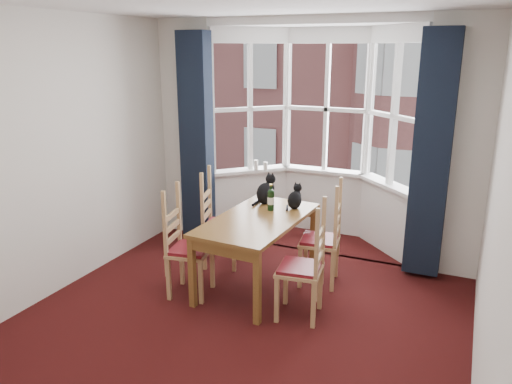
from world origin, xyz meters
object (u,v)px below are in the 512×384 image
Objects in this scene: candle_tall at (256,165)px; chair_left_near at (182,250)px; chair_right_far at (328,242)px; chair_left_far at (214,225)px; chair_right_near at (309,271)px; wine_bottle at (271,199)px; cat_left at (266,191)px; dining_table at (258,226)px; cat_right at (295,199)px; candle_short at (266,166)px.

chair_left_near is at bearing -88.53° from candle_tall.
chair_right_far is 6.95× the size of candle_tall.
chair_left_far and chair_right_near have the same top height.
cat_left is at bearing 124.80° from wine_bottle.
chair_right_far is (1.30, 0.81, 0.00)m from chair_left_near.
cat_right is (0.24, 0.46, 0.20)m from dining_table.
candle_short is at bearing 84.33° from chair_left_far.
candle_tall is (-0.01, 1.19, 0.46)m from chair_left_far.
chair_left_far is at bearing -170.27° from cat_right.
candle_tall is at bearing 120.56° from wine_bottle.
cat_right reaches higher than chair_right_near.
cat_left is at bearing -60.41° from candle_tall.
chair_right_far is at bearing 4.51° from wine_bottle.
chair_right_near is 1.06m from wine_bottle.
chair_left_far is 0.82m from wine_bottle.
cat_left is 0.26m from wine_bottle.
chair_left_far is 6.95× the size of candle_tall.
dining_table is at bearing -152.67° from chair_right_far.
candle_short reaches higher than chair_right_far.
dining_table is 5.34× the size of cat_right.
candle_short reaches higher than chair_right_near.
dining_table is at bearing 36.51° from chair_left_near.
cat_left is 0.37m from cat_right.
chair_left_far is 2.57× the size of cat_left.
cat_right is (-0.42, 0.12, 0.40)m from chair_right_far.
wine_bottle is (0.71, -0.01, 0.41)m from chair_left_far.
cat_left is (0.56, 0.20, 0.42)m from chair_left_far.
cat_left reaches higher than candle_tall.
chair_right_far is 1.84m from candle_tall.
candle_tall reaches higher than dining_table.
candle_tall reaches higher than chair_right_far.
chair_left_near is 8.19× the size of candle_short.
cat_right is 1.33m from candle_short.
chair_left_far is 1.28m from candle_tall.
dining_table is 0.83m from chair_right_near.
cat_left is at bearing 172.94° from cat_right.
chair_right_far is 3.16× the size of wine_bottle.
chair_right_near is at bearing -62.12° from cat_right.
wine_bottle is (0.02, 0.29, 0.21)m from dining_table.
candle_tall is at bearing 126.04° from chair_right_near.
wine_bottle is (0.15, -0.22, -0.01)m from cat_left.
chair_left_near is 1.00× the size of chair_right_far.
chair_left_near is 6.95× the size of candle_tall.
candle_short is (-1.22, 1.19, 0.45)m from chair_right_far.
chair_left_near is at bearing -86.67° from chair_left_far.
dining_table is 13.78× the size of candle_short.
candle_short is at bearing 87.81° from chair_left_near.
chair_right_far is 0.91m from cat_left.
chair_right_near is 1.06m from cat_right.
chair_left_far is at bearing 179.00° from wine_bottle.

